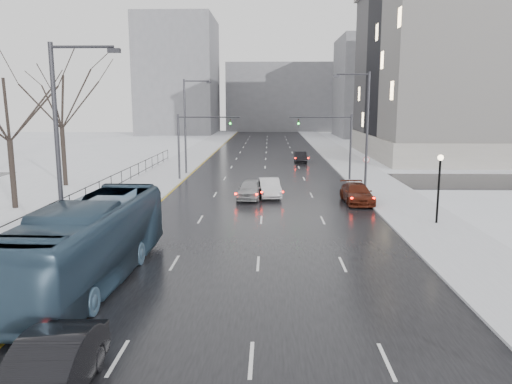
# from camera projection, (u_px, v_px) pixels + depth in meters

# --- Properties ---
(road) EXTENTS (16.00, 150.00, 0.04)m
(road) POSITION_uv_depth(u_px,v_px,m) (265.00, 165.00, 61.07)
(road) COLOR black
(road) RESTS_ON ground
(cross_road) EXTENTS (130.00, 10.00, 0.04)m
(cross_road) POSITION_uv_depth(u_px,v_px,m) (264.00, 180.00, 49.26)
(cross_road) COLOR black
(cross_road) RESTS_ON ground
(sidewalk_left) EXTENTS (5.00, 150.00, 0.16)m
(sidewalk_left) POSITION_uv_depth(u_px,v_px,m) (180.00, 165.00, 61.34)
(sidewalk_left) COLOR silver
(sidewalk_left) RESTS_ON ground
(sidewalk_right) EXTENTS (5.00, 150.00, 0.16)m
(sidewalk_right) POSITION_uv_depth(u_px,v_px,m) (351.00, 165.00, 60.78)
(sidewalk_right) COLOR silver
(sidewalk_right) RESTS_ON ground
(park_strip) EXTENTS (14.00, 150.00, 0.12)m
(park_strip) POSITION_uv_depth(u_px,v_px,m) (104.00, 165.00, 61.60)
(park_strip) COLOR white
(park_strip) RESTS_ON ground
(tree_park_d) EXTENTS (8.75, 8.75, 12.50)m
(tree_park_d) POSITION_uv_depth(u_px,v_px,m) (16.00, 209.00, 35.97)
(tree_park_d) COLOR black
(tree_park_d) RESTS_ON ground
(tree_park_e) EXTENTS (9.45, 9.45, 13.50)m
(tree_park_e) POSITION_uv_depth(u_px,v_px,m) (66.00, 186.00, 45.82)
(tree_park_e) COLOR black
(tree_park_e) RESTS_ON ground
(iron_fence) EXTENTS (0.06, 70.00, 1.30)m
(iron_fence) POSITION_uv_depth(u_px,v_px,m) (57.00, 209.00, 31.74)
(iron_fence) COLOR black
(iron_fence) RESTS_ON sidewalk_left
(streetlight_r_mid) EXTENTS (2.95, 0.25, 10.00)m
(streetlight_r_mid) POSITION_uv_depth(u_px,v_px,m) (364.00, 127.00, 40.19)
(streetlight_r_mid) COLOR #2D2D33
(streetlight_r_mid) RESTS_ON ground
(streetlight_l_near) EXTENTS (2.95, 0.25, 10.00)m
(streetlight_l_near) POSITION_uv_depth(u_px,v_px,m) (63.00, 150.00, 20.94)
(streetlight_l_near) COLOR #2D2D33
(streetlight_l_near) RESTS_ON ground
(streetlight_l_far) EXTENTS (2.95, 0.25, 10.00)m
(streetlight_l_far) POSITION_uv_depth(u_px,v_px,m) (187.00, 122.00, 52.43)
(streetlight_l_far) COLOR #2D2D33
(streetlight_l_far) RESTS_ON ground
(lamppost_r_mid) EXTENTS (0.36, 0.36, 4.28)m
(lamppost_r_mid) POSITION_uv_depth(u_px,v_px,m) (439.00, 179.00, 30.74)
(lamppost_r_mid) COLOR black
(lamppost_r_mid) RESTS_ON sidewalk_right
(mast_signal_right) EXTENTS (6.10, 0.33, 6.50)m
(mast_signal_right) POSITION_uv_depth(u_px,v_px,m) (340.00, 139.00, 48.35)
(mast_signal_right) COLOR #2D2D33
(mast_signal_right) RESTS_ON ground
(mast_signal_left) EXTENTS (6.10, 0.33, 6.50)m
(mast_signal_left) POSITION_uv_depth(u_px,v_px,m) (189.00, 139.00, 48.74)
(mast_signal_left) COLOR #2D2D33
(mast_signal_left) RESTS_ON ground
(no_uturn_sign) EXTENTS (0.60, 0.06, 2.70)m
(no_uturn_sign) POSITION_uv_depth(u_px,v_px,m) (366.00, 162.00, 44.68)
(no_uturn_sign) COLOR #2D2D33
(no_uturn_sign) RESTS_ON sidewalk_right
(bldg_far_right) EXTENTS (24.00, 20.00, 22.00)m
(bldg_far_right) POSITION_uv_depth(u_px,v_px,m) (391.00, 87.00, 112.51)
(bldg_far_right) COLOR slate
(bldg_far_right) RESTS_ON ground
(bldg_far_left) EXTENTS (18.00, 22.00, 28.00)m
(bldg_far_left) POSITION_uv_depth(u_px,v_px,m) (179.00, 76.00, 123.16)
(bldg_far_left) COLOR slate
(bldg_far_left) RESTS_ON ground
(bldg_far_center) EXTENTS (30.00, 18.00, 18.00)m
(bldg_far_center) POSITION_uv_depth(u_px,v_px,m) (282.00, 98.00, 138.10)
(bldg_far_center) COLOR slate
(bldg_far_center) RESTS_ON ground
(sedan_left_near) EXTENTS (1.90, 5.01, 1.63)m
(sedan_left_near) POSITION_uv_depth(u_px,v_px,m) (49.00, 373.00, 12.55)
(sedan_left_near) COLOR black
(sedan_left_near) RESTS_ON road
(bus) EXTENTS (3.42, 12.70, 3.51)m
(bus) POSITION_uv_depth(u_px,v_px,m) (90.00, 242.00, 20.90)
(bus) COLOR #2E465A
(bus) RESTS_ON road
(sedan_center_near) EXTENTS (2.25, 4.62, 1.52)m
(sedan_center_near) POSITION_uv_depth(u_px,v_px,m) (250.00, 189.00, 39.65)
(sedan_center_near) COLOR #959799
(sedan_center_near) RESTS_ON road
(sedan_right_near) EXTENTS (2.07, 4.71, 1.51)m
(sedan_right_near) POSITION_uv_depth(u_px,v_px,m) (269.00, 187.00, 40.48)
(sedan_right_near) COLOR #BBB9BD
(sedan_right_near) RESTS_ON road
(sedan_right_far) EXTENTS (2.22, 5.09, 1.46)m
(sedan_right_far) POSITION_uv_depth(u_px,v_px,m) (357.00, 193.00, 37.97)
(sedan_right_far) COLOR #48170C
(sedan_right_far) RESTS_ON road
(sedan_right_distant) EXTENTS (1.52, 4.15, 1.36)m
(sedan_right_distant) POSITION_uv_depth(u_px,v_px,m) (301.00, 157.00, 63.91)
(sedan_right_distant) COLOR black
(sedan_right_distant) RESTS_ON road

